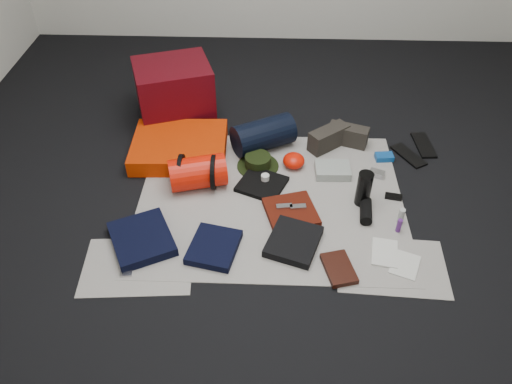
{
  "coord_description": "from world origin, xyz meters",
  "views": [
    {
      "loc": [
        -0.01,
        -2.24,
        2.07
      ],
      "look_at": [
        -0.09,
        -0.05,
        0.1
      ],
      "focal_mm": 35.0,
      "sensor_mm": 36.0,
      "label": 1
    }
  ],
  "objects_px": {
    "paperback_book": "(339,268)",
    "navy_duffel": "(263,135)",
    "red_cabinet": "(174,92)",
    "water_bottle": "(364,189)",
    "stuff_sack": "(198,173)",
    "sleeping_pad": "(180,147)",
    "compact_camera": "(377,174)"
  },
  "relations": [
    {
      "from": "navy_duffel",
      "to": "water_bottle",
      "type": "distance_m",
      "value": 0.81
    },
    {
      "from": "red_cabinet",
      "to": "compact_camera",
      "type": "height_order",
      "value": "red_cabinet"
    },
    {
      "from": "stuff_sack",
      "to": "water_bottle",
      "type": "distance_m",
      "value": 1.01
    },
    {
      "from": "stuff_sack",
      "to": "compact_camera",
      "type": "height_order",
      "value": "stuff_sack"
    },
    {
      "from": "paperback_book",
      "to": "navy_duffel",
      "type": "bearing_deg",
      "value": 96.85
    },
    {
      "from": "compact_camera",
      "to": "navy_duffel",
      "type": "bearing_deg",
      "value": -177.02
    },
    {
      "from": "compact_camera",
      "to": "red_cabinet",
      "type": "bearing_deg",
      "value": 179.18
    },
    {
      "from": "stuff_sack",
      "to": "compact_camera",
      "type": "bearing_deg",
      "value": 6.55
    },
    {
      "from": "sleeping_pad",
      "to": "water_bottle",
      "type": "distance_m",
      "value": 1.25
    },
    {
      "from": "water_bottle",
      "to": "paperback_book",
      "type": "distance_m",
      "value": 0.57
    },
    {
      "from": "red_cabinet",
      "to": "stuff_sack",
      "type": "xyz_separation_m",
      "value": [
        0.25,
        -0.76,
        -0.11
      ]
    },
    {
      "from": "stuff_sack",
      "to": "sleeping_pad",
      "type": "bearing_deg",
      "value": 117.44
    },
    {
      "from": "sleeping_pad",
      "to": "compact_camera",
      "type": "height_order",
      "value": "sleeping_pad"
    },
    {
      "from": "paperback_book",
      "to": "water_bottle",
      "type": "bearing_deg",
      "value": 56.03
    },
    {
      "from": "stuff_sack",
      "to": "navy_duffel",
      "type": "relative_size",
      "value": 0.84
    },
    {
      "from": "sleeping_pad",
      "to": "red_cabinet",
      "type": "bearing_deg",
      "value": 101.34
    },
    {
      "from": "sleeping_pad",
      "to": "paperback_book",
      "type": "relative_size",
      "value": 2.83
    },
    {
      "from": "sleeping_pad",
      "to": "paperback_book",
      "type": "distance_m",
      "value": 1.38
    },
    {
      "from": "red_cabinet",
      "to": "water_bottle",
      "type": "height_order",
      "value": "red_cabinet"
    },
    {
      "from": "red_cabinet",
      "to": "compact_camera",
      "type": "xyz_separation_m",
      "value": [
        1.38,
        -0.63,
        -0.19
      ]
    },
    {
      "from": "sleeping_pad",
      "to": "stuff_sack",
      "type": "bearing_deg",
      "value": -62.56
    },
    {
      "from": "compact_camera",
      "to": "sleeping_pad",
      "type": "bearing_deg",
      "value": -164.52
    },
    {
      "from": "water_bottle",
      "to": "stuff_sack",
      "type": "bearing_deg",
      "value": 172.85
    },
    {
      "from": "red_cabinet",
      "to": "navy_duffel",
      "type": "height_order",
      "value": "red_cabinet"
    },
    {
      "from": "paperback_book",
      "to": "sleeping_pad",
      "type": "bearing_deg",
      "value": 120.4
    },
    {
      "from": "water_bottle",
      "to": "paperback_book",
      "type": "bearing_deg",
      "value": -109.05
    },
    {
      "from": "water_bottle",
      "to": "paperback_book",
      "type": "xyz_separation_m",
      "value": [
        -0.18,
        -0.53,
        -0.1
      ]
    },
    {
      "from": "navy_duffel",
      "to": "water_bottle",
      "type": "bearing_deg",
      "value": -69.6
    },
    {
      "from": "sleeping_pad",
      "to": "navy_duffel",
      "type": "distance_m",
      "value": 0.57
    },
    {
      "from": "red_cabinet",
      "to": "navy_duffel",
      "type": "bearing_deg",
      "value": -47.06
    },
    {
      "from": "sleeping_pad",
      "to": "stuff_sack",
      "type": "height_order",
      "value": "stuff_sack"
    },
    {
      "from": "stuff_sack",
      "to": "compact_camera",
      "type": "distance_m",
      "value": 1.14
    }
  ]
}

